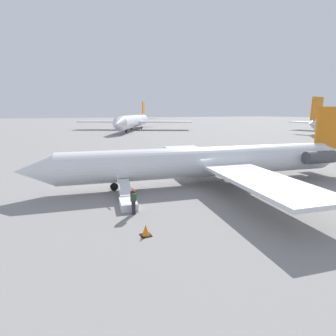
# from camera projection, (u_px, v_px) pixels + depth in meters

# --- Properties ---
(ground_plane) EXTENTS (600.00, 600.00, 0.00)m
(ground_plane) POSITION_uv_depth(u_px,v_px,m) (205.00, 183.00, 23.67)
(ground_plane) COLOR gray
(airplane_main) EXTENTS (31.23, 23.94, 6.85)m
(airplane_main) POSITION_uv_depth(u_px,v_px,m) (216.00, 161.00, 23.50)
(airplane_main) COLOR silver
(airplane_main) RESTS_ON ground
(airplane_far_center) EXTENTS (39.67, 49.92, 10.89)m
(airplane_far_center) POSITION_uv_depth(u_px,v_px,m) (135.00, 121.00, 95.04)
(airplane_far_center) COLOR silver
(airplane_far_center) RESTS_ON ground
(boarding_stairs) EXTENTS (1.62, 4.13, 1.70)m
(boarding_stairs) POSITION_uv_depth(u_px,v_px,m) (127.00, 200.00, 18.00)
(boarding_stairs) COLOR silver
(boarding_stairs) RESTS_ON ground
(passenger) EXTENTS (0.38, 0.56, 1.74)m
(passenger) POSITION_uv_depth(u_px,v_px,m) (133.00, 199.00, 16.35)
(passenger) COLOR #23232D
(passenger) RESTS_ON ground
(traffic_cone_near_stairs) EXTENTS (0.55, 0.55, 0.60)m
(traffic_cone_near_stairs) POSITION_uv_depth(u_px,v_px,m) (146.00, 231.00, 13.63)
(traffic_cone_near_stairs) COLOR black
(traffic_cone_near_stairs) RESTS_ON ground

